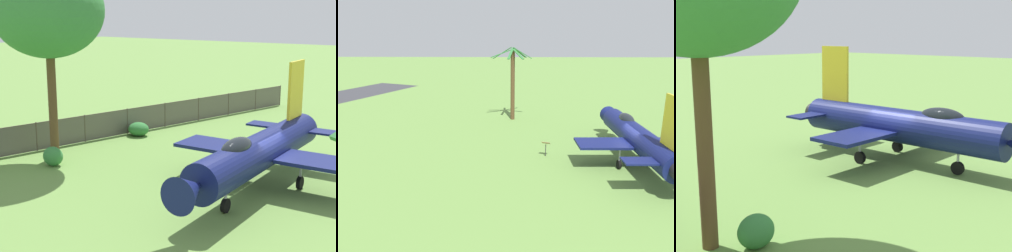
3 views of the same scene
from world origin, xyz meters
TOP-DOWN VIEW (x-y plane):
  - ground_plane at (0.00, 0.00)m, footprint 200.00×200.00m
  - display_jet at (-0.01, 0.35)m, footprint 8.60×12.89m
  - shade_tree at (11.30, 1.82)m, footprint 5.85×5.83m
  - perimeter_fence at (12.51, -1.78)m, footprint 9.68×37.56m
  - shrub_near_fence at (10.39, 2.81)m, footprint 1.14×0.92m
  - shrub_by_tree at (10.79, -4.91)m, footprint 1.38×1.25m

SIDE VIEW (x-z plane):
  - ground_plane at x=0.00m, z-range 0.00..0.00m
  - shrub_by_tree at x=10.79m, z-range 0.00..0.89m
  - shrub_near_fence at x=10.39m, z-range 0.00..1.02m
  - perimeter_fence at x=12.51m, z-range 0.05..1.75m
  - display_jet at x=-0.01m, z-range -0.91..4.58m
  - shade_tree at x=11.30m, z-range 2.70..13.09m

